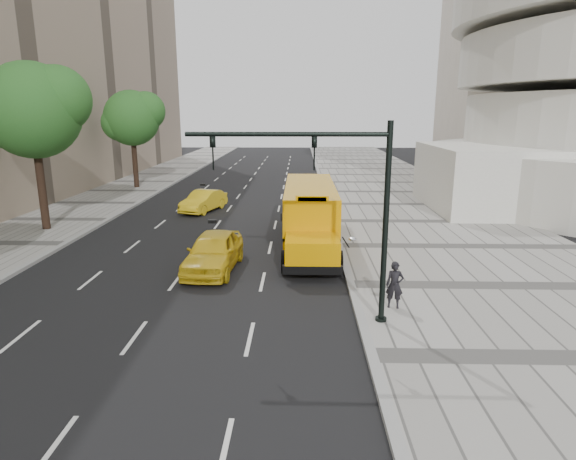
{
  "coord_description": "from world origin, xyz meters",
  "views": [
    {
      "loc": [
        3.99,
        -23.24,
        6.64
      ],
      "look_at": [
        3.5,
        -4.0,
        1.9
      ],
      "focal_mm": 30.0,
      "sensor_mm": 36.0,
      "label": 1
    }
  ],
  "objects_px": {
    "tree_b": "(34,110)",
    "pedestrian": "(395,285)",
    "taxi_far": "(204,201)",
    "taxi_near": "(214,251)",
    "traffic_signal": "(340,199)",
    "tree_c": "(133,118)",
    "school_bus": "(310,210)"
  },
  "relations": [
    {
      "from": "tree_b",
      "to": "pedestrian",
      "type": "xyz_separation_m",
      "value": [
        17.61,
        -10.96,
        -5.79
      ]
    },
    {
      "from": "tree_b",
      "to": "taxi_near",
      "type": "xyz_separation_m",
      "value": [
        10.7,
        -6.7,
        -5.92
      ]
    },
    {
      "from": "tree_b",
      "to": "taxi_near",
      "type": "distance_m",
      "value": 13.95
    },
    {
      "from": "tree_b",
      "to": "pedestrian",
      "type": "bearing_deg",
      "value": -31.9
    },
    {
      "from": "taxi_far",
      "to": "traffic_signal",
      "type": "bearing_deg",
      "value": -48.49
    },
    {
      "from": "tree_c",
      "to": "taxi_far",
      "type": "xyz_separation_m",
      "value": [
        7.8,
        -9.75,
        -5.44
      ]
    },
    {
      "from": "taxi_near",
      "to": "taxi_far",
      "type": "bearing_deg",
      "value": 106.74
    },
    {
      "from": "school_bus",
      "to": "traffic_signal",
      "type": "distance_m",
      "value": 10.18
    },
    {
      "from": "taxi_near",
      "to": "pedestrian",
      "type": "height_order",
      "value": "pedestrian"
    },
    {
      "from": "tree_c",
      "to": "traffic_signal",
      "type": "bearing_deg",
      "value": -60.55
    },
    {
      "from": "school_bus",
      "to": "pedestrian",
      "type": "relative_size",
      "value": 7.17
    },
    {
      "from": "taxi_near",
      "to": "taxi_far",
      "type": "relative_size",
      "value": 1.13
    },
    {
      "from": "school_bus",
      "to": "traffic_signal",
      "type": "xyz_separation_m",
      "value": [
        0.69,
        -9.89,
        2.33
      ]
    },
    {
      "from": "tree_b",
      "to": "tree_c",
      "type": "bearing_deg",
      "value": 90.03
    },
    {
      "from": "taxi_near",
      "to": "pedestrian",
      "type": "distance_m",
      "value": 8.11
    },
    {
      "from": "school_bus",
      "to": "taxi_far",
      "type": "height_order",
      "value": "school_bus"
    },
    {
      "from": "taxi_near",
      "to": "tree_c",
      "type": "bearing_deg",
      "value": 119.36
    },
    {
      "from": "tree_c",
      "to": "traffic_signal",
      "type": "height_order",
      "value": "tree_c"
    },
    {
      "from": "tree_b",
      "to": "taxi_far",
      "type": "bearing_deg",
      "value": 36.89
    },
    {
      "from": "tree_b",
      "to": "pedestrian",
      "type": "relative_size",
      "value": 5.77
    },
    {
      "from": "tree_b",
      "to": "traffic_signal",
      "type": "xyz_separation_m",
      "value": [
        15.59,
        -12.04,
        -2.66
      ]
    },
    {
      "from": "tree_c",
      "to": "tree_b",
      "type": "bearing_deg",
      "value": -89.97
    },
    {
      "from": "taxi_far",
      "to": "pedestrian",
      "type": "xyz_separation_m",
      "value": [
        9.81,
        -16.81,
        0.24
      ]
    },
    {
      "from": "pedestrian",
      "to": "tree_b",
      "type": "bearing_deg",
      "value": 158.76
    },
    {
      "from": "tree_b",
      "to": "school_bus",
      "type": "bearing_deg",
      "value": -8.21
    },
    {
      "from": "tree_b",
      "to": "taxi_far",
      "type": "relative_size",
      "value": 2.15
    },
    {
      "from": "tree_c",
      "to": "taxi_near",
      "type": "xyz_separation_m",
      "value": [
        10.71,
        -22.3,
        -5.32
      ]
    },
    {
      "from": "tree_b",
      "to": "pedestrian",
      "type": "height_order",
      "value": "tree_b"
    },
    {
      "from": "tree_c",
      "to": "school_bus",
      "type": "xyz_separation_m",
      "value": [
        14.91,
        -17.75,
        -4.39
      ]
    },
    {
      "from": "taxi_far",
      "to": "tree_b",
      "type": "bearing_deg",
      "value": -125.15
    },
    {
      "from": "taxi_far",
      "to": "traffic_signal",
      "type": "distance_m",
      "value": 19.81
    },
    {
      "from": "pedestrian",
      "to": "tree_c",
      "type": "bearing_deg",
      "value": 134.22
    }
  ]
}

